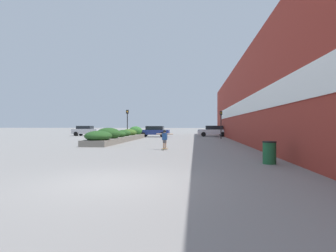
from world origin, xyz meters
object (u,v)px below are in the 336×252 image
(skateboard, at_px, (165,149))
(car_center_right, at_px, (154,131))
(traffic_light_left, at_px, (127,119))
(car_leftmost, at_px, (279,131))
(skateboarder, at_px, (165,137))
(trash_bin, at_px, (269,153))
(traffic_light_right, at_px, (221,120))
(car_rightmost, at_px, (213,131))
(car_center_left, at_px, (86,131))

(skateboard, relative_size, car_center_right, 0.19)
(traffic_light_left, bearing_deg, car_leftmost, 14.87)
(skateboarder, relative_size, trash_bin, 1.30)
(trash_bin, bearing_deg, car_center_right, 109.59)
(car_leftmost, bearing_deg, skateboarder, -33.88)
(skateboard, xyz_separation_m, traffic_light_right, (4.94, 14.27, 2.15))
(car_rightmost, bearing_deg, car_center_left, 90.20)
(skateboard, xyz_separation_m, traffic_light_left, (-6.24, 14.36, 2.28))
(car_center_left, relative_size, traffic_light_left, 1.12)
(car_leftmost, bearing_deg, car_center_right, -85.96)
(skateboarder, xyz_separation_m, car_center_right, (-3.58, 18.31, -0.03))
(skateboarder, distance_m, traffic_light_right, 15.17)
(car_center_left, bearing_deg, skateboarder, 34.41)
(traffic_light_right, bearing_deg, skateboard, -109.09)
(car_rightmost, bearing_deg, skateboarder, 167.96)
(trash_bin, bearing_deg, traffic_light_right, 90.03)
(car_leftmost, relative_size, traffic_light_left, 1.37)
(car_leftmost, xyz_separation_m, car_rightmost, (-8.63, 1.43, 0.05))
(skateboard, height_order, trash_bin, trash_bin)
(skateboard, distance_m, trash_bin, 7.54)
(car_rightmost, xyz_separation_m, traffic_light_left, (-10.70, -6.56, 1.55))
(skateboarder, relative_size, car_rightmost, 0.28)
(trash_bin, relative_size, car_center_right, 0.22)
(car_center_left, xyz_separation_m, car_rightmost, (18.75, 0.07, 0.01))
(car_center_right, bearing_deg, car_rightmost, -72.03)
(skateboard, xyz_separation_m, car_center_right, (-3.58, 18.31, 0.71))
(car_rightmost, relative_size, traffic_light_left, 1.24)
(trash_bin, distance_m, car_center_left, 32.77)
(skateboard, relative_size, trash_bin, 0.89)
(car_leftmost, bearing_deg, trash_bin, -17.92)
(car_center_left, xyz_separation_m, traffic_light_left, (8.05, -6.50, 1.56))
(car_center_left, bearing_deg, traffic_light_left, 51.08)
(skateboarder, xyz_separation_m, trash_bin, (4.95, -5.67, -0.35))
(traffic_light_left, height_order, traffic_light_right, traffic_light_left)
(skateboarder, distance_m, car_center_left, 25.28)
(skateboard, bearing_deg, traffic_light_right, 82.65)
(car_leftmost, distance_m, car_center_left, 27.41)
(car_center_right, relative_size, traffic_light_left, 1.22)
(car_center_left, bearing_deg, car_center_right, 76.63)
(car_center_left, height_order, car_rightmost, car_rightmost)
(traffic_light_right, bearing_deg, traffic_light_left, 179.58)
(car_leftmost, bearing_deg, skateboard, -33.88)
(car_center_left, distance_m, traffic_light_left, 10.46)
(skateboarder, bearing_deg, car_rightmost, 89.71)
(traffic_light_left, distance_m, traffic_light_right, 11.18)
(car_center_left, distance_m, traffic_light_right, 20.37)
(car_center_left, relative_size, car_center_right, 0.92)
(car_center_right, bearing_deg, skateboard, -168.93)
(skateboard, height_order, traffic_light_right, traffic_light_right)
(trash_bin, xyz_separation_m, car_leftmost, (8.14, 25.16, 0.28))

